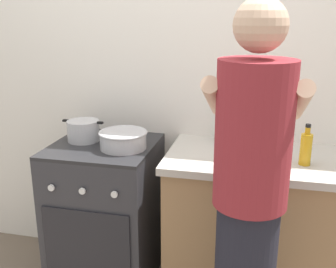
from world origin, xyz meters
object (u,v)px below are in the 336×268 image
Objects in this scene: pot at (83,131)px; mixing_bowl at (123,139)px; person at (249,211)px; oil_bottle at (306,148)px; spice_bottle at (264,149)px; utensil_crock at (224,127)px; stove_range at (106,213)px.

pot is 0.93× the size of mixing_bowl.
oil_bottle is at bearing 62.74° from person.
mixing_bowl is 3.26× the size of spice_bottle.
person reaches higher than mixing_bowl.
oil_bottle is (0.99, -0.03, 0.03)m from mixing_bowl.
mixing_bowl reaches higher than spice_bottle.
spice_bottle is at bearing -37.80° from utensil_crock.
person reaches higher than utensil_crock.
spice_bottle is 0.05× the size of person.
spice_bottle is at bearing -1.39° from pot.
pot is at bearing 178.61° from spice_bottle.
pot is 1.06m from spice_bottle.
oil_bottle is (0.20, -0.09, 0.05)m from spice_bottle.
person is at bearing -95.46° from spice_bottle.
spice_bottle is (0.23, -0.18, -0.06)m from utensil_crock.
utensil_crock is 0.30m from spice_bottle.
mixing_bowl is 0.91m from person.
stove_range is 1.12m from person.
pot is 0.78× the size of utensil_crock.
mixing_bowl reaches higher than stove_range.
stove_range is 1.05m from spice_bottle.
spice_bottle is (0.78, 0.05, -0.01)m from mixing_bowl.
stove_range is 0.53× the size of person.
utensil_crock is at bearing 10.63° from pot.
utensil_crock is 3.87× the size of spice_bottle.
utensil_crock is at bearing 22.99° from mixing_bowl.
mixing_bowl is 0.16× the size of person.
person is (-0.26, -0.50, -0.13)m from oil_bottle.
mixing_bowl is at bearing 177.97° from oil_bottle.
mixing_bowl is (0.14, -0.04, 0.51)m from stove_range.
utensil_crock is (0.55, 0.23, 0.04)m from mixing_bowl.
utensil_crock reaches higher than stove_range.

